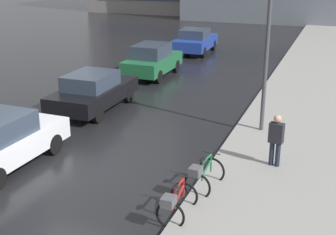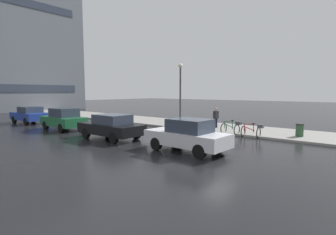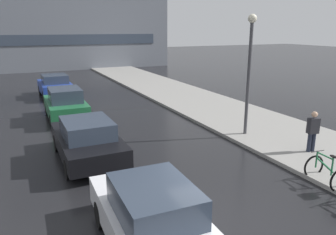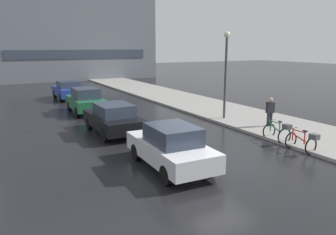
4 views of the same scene
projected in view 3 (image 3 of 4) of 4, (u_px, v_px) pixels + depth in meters
ground_plane at (235, 229)px, 7.74m from camera, size 140.00×140.00×0.00m
sidewalk_kerb at (216, 109)px, 18.90m from camera, size 4.80×60.00×0.14m
bicycle_second at (330, 171)px, 9.69m from camera, size 0.85×1.39×1.01m
car_white at (153, 218)px, 6.76m from camera, size 1.91×4.21×1.60m
car_black at (87, 140)px, 11.62m from camera, size 1.99×4.33×1.51m
car_green at (66, 104)px, 16.76m from camera, size 1.88×3.92×1.65m
car_blue at (55, 85)px, 22.49m from camera, size 2.03×4.00×1.52m
pedestrian at (313, 131)px, 12.01m from camera, size 0.43×0.30×1.68m
streetlamp at (250, 62)px, 13.48m from camera, size 0.36×0.36×5.14m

